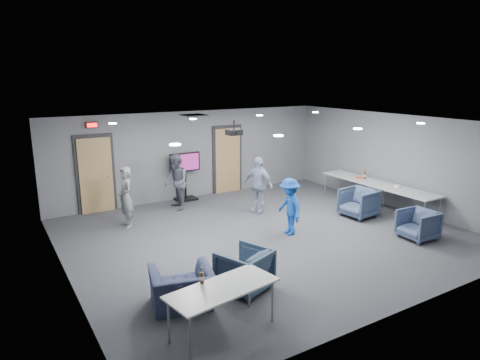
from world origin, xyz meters
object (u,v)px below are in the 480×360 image
chair_right_c (418,225)px  bottle_front (202,278)px  table_right_a (352,178)px  table_right_b (404,192)px  tv_stand (185,174)px  person_d (289,207)px  chair_right_b (359,203)px  bottle_right (365,175)px  person_a (126,197)px  chair_front_b (181,288)px  chair_front_a (244,270)px  person_c (258,185)px  table_front_left (223,290)px  person_b (176,182)px  projector (234,132)px

chair_right_c → bottle_front: bearing=-80.6°
table_right_a → table_right_b: 1.90m
table_right_a → tv_stand: 5.12m
person_d → chair_right_b: size_ratio=1.62×
bottle_right → person_a: bearing=167.0°
chair_front_b → bottle_front: bottle_front is taller
chair_right_c → table_right_a: bearing=164.0°
bottle_front → tv_stand: size_ratio=0.17×
chair_right_c → table_right_a: table_right_a is taller
chair_right_b → table_right_b: (1.06, -0.60, 0.30)m
chair_right_c → chair_front_a: size_ratio=0.91×
person_d → bottle_right: size_ratio=4.79×
person_c → table_right_a: 3.19m
chair_right_b → table_front_left: (-5.78, -2.83, 0.29)m
person_c → bottle_right: size_ratio=5.44×
table_right_a → bottle_right: 0.44m
chair_front_b → bottle_right: bottle_right is taller
person_b → table_front_left: 6.27m
table_right_b → person_d: bearing=81.6°
person_b → tv_stand: (0.62, 0.75, 0.04)m
person_d → table_front_left: 4.34m
table_front_left → projector: projector is taller
bottle_right → chair_right_c: bearing=-113.3°
bottle_right → tv_stand: bearing=146.2°
person_a → tv_stand: bearing=120.8°
table_right_b → chair_front_a: bearing=102.3°
person_a → table_right_a: bearing=78.4°
person_a → table_right_b: bearing=63.6°
person_c → chair_right_c: size_ratio=2.06×
chair_right_b → projector: (-3.25, 1.13, 2.02)m
person_a → table_right_a: (6.67, -1.17, -0.09)m
person_c → tv_stand: bearing=-171.1°
table_right_a → table_right_b: bearing=-180.0°
person_a → table_right_a: size_ratio=0.84×
person_a → tv_stand: person_a is taller
person_c → tv_stand: person_c is taller
table_right_b → bottle_front: (-7.04, -1.97, 0.13)m
table_right_b → chair_right_b: bearing=60.5°
chair_right_b → tv_stand: tv_stand is taller
person_c → chair_front_a: (-2.72, -3.64, -0.41)m
chair_right_c → table_right_a: (1.10, 3.20, 0.34)m
chair_right_b → bottle_right: bearing=122.7°
chair_right_b → chair_right_c: (-0.04, -1.90, -0.04)m
chair_front_a → table_right_a: bearing=-172.2°
person_d → tv_stand: size_ratio=0.94×
person_b → bottle_right: size_ratio=5.54×
person_d → chair_front_b: size_ratio=1.38×
table_right_a → person_b: bearing=69.6°
person_b → chair_right_b: (3.96, -3.17, -0.41)m
person_c → tv_stand: (-1.24, 2.15, 0.05)m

